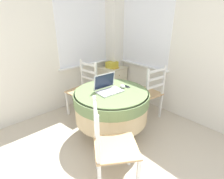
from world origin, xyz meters
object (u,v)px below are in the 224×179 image
object	(u,v)px
dining_chair_near_right_window	(148,93)
laptop	(108,88)
dining_chair_near_back_window	(84,90)
corner_cabinet	(112,82)
dining_chair_camera_near	(112,147)
cell_phone	(127,86)
storage_box	(112,65)
round_dining_table	(111,103)
book_on_cabinet	(113,68)
computer_mouse	(123,86)

from	to	relation	value
dining_chair_near_right_window	laptop	bearing A→B (deg)	174.73
dining_chair_near_back_window	corner_cabinet	world-z (taller)	dining_chair_near_back_window
dining_chair_near_right_window	dining_chair_camera_near	world-z (taller)	same
cell_phone	storage_box	xyz separation A→B (m)	(0.70, 1.08, -0.01)
dining_chair_near_right_window	round_dining_table	bearing A→B (deg)	176.48
dining_chair_near_back_window	book_on_cabinet	size ratio (longest dim) A/B	4.91
cell_phone	storage_box	distance (m)	1.29
round_dining_table	book_on_cabinet	xyz separation A→B (m)	(0.96, 1.00, 0.13)
round_dining_table	dining_chair_near_right_window	world-z (taller)	dining_chair_near_right_window
laptop	dining_chair_near_right_window	xyz separation A→B (m)	(0.84, -0.08, -0.31)
dining_chair_near_back_window	book_on_cabinet	world-z (taller)	dining_chair_near_back_window
computer_mouse	dining_chair_near_back_window	world-z (taller)	dining_chair_near_back_window
computer_mouse	storage_box	bearing A→B (deg)	54.43
round_dining_table	dining_chair_camera_near	bearing A→B (deg)	-131.95
round_dining_table	storage_box	bearing A→B (deg)	47.34
round_dining_table	corner_cabinet	size ratio (longest dim) A/B	1.63
dining_chair_near_right_window	book_on_cabinet	size ratio (longest dim) A/B	4.91
round_dining_table	book_on_cabinet	distance (m)	1.39
corner_cabinet	round_dining_table	bearing A→B (deg)	-133.13
dining_chair_camera_near	storage_box	bearing A→B (deg)	47.59
cell_phone	dining_chair_near_back_window	size ratio (longest dim) A/B	0.12
dining_chair_near_back_window	storage_box	world-z (taller)	dining_chair_near_back_window
cell_phone	book_on_cabinet	bearing A→B (deg)	56.16
dining_chair_near_back_window	dining_chair_camera_near	size ratio (longest dim) A/B	1.00
corner_cabinet	cell_phone	bearing A→B (deg)	-123.29
laptop	dining_chair_camera_near	xyz separation A→B (m)	(-0.51, -0.64, -0.31)
computer_mouse	book_on_cabinet	xyz separation A→B (m)	(0.76, 1.02, -0.08)
computer_mouse	dining_chair_camera_near	size ratio (longest dim) A/B	0.09
dining_chair_camera_near	corner_cabinet	size ratio (longest dim) A/B	1.47
dining_chair_near_right_window	corner_cabinet	bearing A→B (deg)	80.89
dining_chair_near_back_window	book_on_cabinet	distance (m)	0.93
dining_chair_camera_near	storage_box	xyz separation A→B (m)	(1.51, 1.66, 0.26)
laptop	round_dining_table	bearing A→B (deg)	-37.93
round_dining_table	computer_mouse	size ratio (longest dim) A/B	11.74
cell_phone	dining_chair_camera_near	xyz separation A→B (m)	(-0.82, -0.57, -0.27)
round_dining_table	dining_chair_near_back_window	distance (m)	0.83
computer_mouse	cell_phone	size ratio (longest dim) A/B	0.79
round_dining_table	cell_phone	xyz separation A→B (m)	(0.27, -0.04, 0.19)
computer_mouse	storage_box	xyz separation A→B (m)	(0.77, 1.07, -0.03)
book_on_cabinet	laptop	bearing A→B (deg)	-135.85
round_dining_table	laptop	bearing A→B (deg)	142.07
laptop	dining_chair_near_right_window	world-z (taller)	same
laptop	cell_phone	size ratio (longest dim) A/B	3.17
round_dining_table	dining_chair_near_right_window	size ratio (longest dim) A/B	1.10
dining_chair_near_right_window	storage_box	size ratio (longest dim) A/B	4.42
dining_chair_camera_near	computer_mouse	bearing A→B (deg)	38.09
laptop	cell_phone	bearing A→B (deg)	-11.79
laptop	dining_chair_near_right_window	distance (m)	0.90
dining_chair_near_right_window	corner_cabinet	size ratio (longest dim) A/B	1.47
round_dining_table	book_on_cabinet	bearing A→B (deg)	46.03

